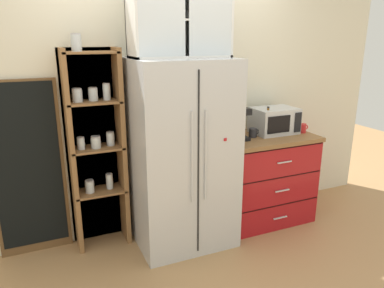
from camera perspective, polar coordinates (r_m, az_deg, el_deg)
The scene contains 12 objects.
ground_plane at distance 3.66m, azimuth -1.53°, elevation -14.36°, with size 10.67×10.67×0.00m, color tan.
wall_back_cream at distance 3.57m, azimuth -4.12°, elevation 6.76°, with size 4.97×0.10×2.55m, color silver.
refrigerator at distance 3.30m, azimuth -1.59°, elevation -1.62°, with size 0.87×0.74×1.70m.
pantry_shelf_column at distance 3.36m, azimuth -14.85°, elevation -0.14°, with size 0.51×0.29×1.90m.
counter_cabinet at distance 3.90m, azimuth 11.14°, elevation -5.13°, with size 0.96×0.65×0.92m.
microwave at distance 3.83m, azimuth 12.73°, elevation 3.60°, with size 0.44×0.33×0.26m.
coffee_maker at distance 3.54m, azimuth 7.06°, elevation 3.26°, with size 0.17×0.20×0.31m.
mug_charcoal at distance 3.65m, azimuth 9.51°, elevation 1.76°, with size 0.11×0.08×0.09m.
mug_red at distance 3.94m, azimuth 16.87°, elevation 2.40°, with size 0.11×0.08×0.09m.
bottle_amber at distance 3.72m, azimuth 11.70°, elevation 3.27°, with size 0.06×0.06×0.29m.
upper_cabinet at distance 3.18m, azimuth -2.10°, elevation 18.73°, with size 0.83×0.32×0.60m.
chalkboard_menu at distance 3.43m, azimuth -24.28°, elevation -3.71°, with size 0.60×0.04×1.55m.
Camera 1 is at (-1.17, -2.92, 1.88)m, focal length 34.11 mm.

